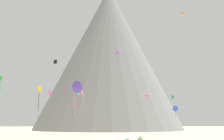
# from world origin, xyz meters

# --- Properties ---
(dune_foreground_right) EXTENTS (28.81, 26.08, 1.66)m
(dune_foreground_right) POSITION_xyz_m (-0.21, 22.11, 0.00)
(dune_foreground_right) COLOR beige
(dune_foreground_right) RESTS_ON ground_plane
(bush_ridge_crest) EXTENTS (1.85, 1.85, 0.90)m
(bush_ridge_crest) POSITION_xyz_m (3.31, 12.96, 0.45)
(bush_ridge_crest) COLOR #668C4C
(bush_ridge_crest) RESTS_ON ground_plane
(bush_near_right) EXTENTS (1.74, 1.74, 0.42)m
(bush_near_right) POSITION_xyz_m (-14.74, 13.29, 0.21)
(bush_near_right) COLOR #568442
(bush_near_right) RESTS_ON ground_plane
(bush_low_patch) EXTENTS (2.35, 2.35, 0.81)m
(bush_low_patch) POSITION_xyz_m (0.33, 8.35, 0.40)
(bush_low_patch) COLOR #568442
(bush_low_patch) RESTS_ON ground_plane
(rock_massif) EXTENTS (72.09, 72.09, 66.57)m
(rock_massif) POSITION_xyz_m (6.25, 86.27, 30.57)
(rock_massif) COLOR slate
(rock_massif) RESTS_ON ground_plane
(kite_pink_low) EXTENTS (0.84, 0.56, 4.42)m
(kite_pink_low) POSITION_xyz_m (-6.42, 37.61, 9.85)
(kite_pink_low) COLOR pink
(kite_orange_high) EXTENTS (1.18, 1.17, 0.82)m
(kite_orange_high) POSITION_xyz_m (26.72, 49.19, 39.43)
(kite_orange_high) COLOR orange
(kite_teal_low) EXTENTS (0.64, 0.87, 1.17)m
(kite_teal_low) POSITION_xyz_m (21.05, 46.72, 10.76)
(kite_teal_low) COLOR teal
(kite_magenta_low) EXTENTS (0.79, 1.07, 1.53)m
(kite_magenta_low) POSITION_xyz_m (-17.46, 59.42, 12.97)
(kite_magenta_low) COLOR #D1339E
(kite_rainbow_low) EXTENTS (0.79, 0.85, 3.39)m
(kite_rainbow_low) POSITION_xyz_m (14.50, 52.32, 11.63)
(kite_rainbow_low) COLOR #E5668C
(kite_cyan_low) EXTENTS (1.00, 0.66, 5.36)m
(kite_cyan_low) POSITION_xyz_m (-7.47, 28.94, 9.19)
(kite_cyan_low) COLOR #33BCDB
(kite_red_low) EXTENTS (0.69, 1.67, 5.06)m
(kite_red_low) POSITION_xyz_m (-11.55, 53.07, 12.20)
(kite_red_low) COLOR red
(kite_indigo_low) EXTENTS (2.18, 1.75, 6.70)m
(kite_indigo_low) POSITION_xyz_m (-7.62, 18.18, 9.55)
(kite_indigo_low) COLOR #5138B2
(kite_violet_mid) EXTENTS (0.96, 1.00, 5.44)m
(kite_violet_mid) POSITION_xyz_m (3.50, 42.46, 23.15)
(kite_violet_mid) COLOR purple
(kite_green_low) EXTENTS (0.87, 0.35, 4.32)m
(kite_green_low) POSITION_xyz_m (-26.48, 34.61, 13.14)
(kite_green_low) COLOR green
(kite_gold_low) EXTENTS (0.86, 0.87, 5.03)m
(kite_gold_low) POSITION_xyz_m (-15.14, 22.75, 8.97)
(kite_gold_low) COLOR gold
(kite_blue_low) EXTENTS (2.08, 0.83, 4.28)m
(kite_blue_low) POSITION_xyz_m (25.18, 56.34, 7.78)
(kite_blue_low) COLOR blue
(kite_black_mid) EXTENTS (1.08, 1.02, 1.23)m
(kite_black_mid) POSITION_xyz_m (-14.52, 44.57, 20.41)
(kite_black_mid) COLOR black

